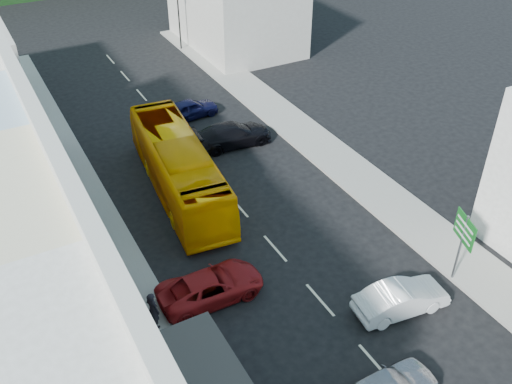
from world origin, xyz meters
The scene contains 12 objects.
ground centered at (0.00, 0.00, 0.00)m, with size 120.00×120.00×0.00m, color black.
sidewalk_left centered at (-7.50, 10.00, 0.07)m, with size 3.00×52.00×0.15m, color gray.
sidewalk_right centered at (7.50, 10.00, 0.07)m, with size 3.00×52.00×0.15m, color gray.
distant_block_right centered at (11.00, 30.00, 3.50)m, with size 8.00×12.00×7.00m, color #B7B2A8.
bus centered at (-2.22, 10.88, 1.55)m, with size 2.50×11.60×3.10m, color #FCA700.
car_white centered at (2.71, -2.16, 0.70)m, with size 1.80×4.40×1.40m, color white.
car_red centered at (-4.19, 2.48, 0.70)m, with size 1.90×4.60×1.40m, color maroon.
car_black_near centered at (2.72, 14.15, 0.70)m, with size 1.84×4.50×1.40m, color black.
car_navy_mid centered at (1.81, 18.90, 0.70)m, with size 1.80×4.40×1.40m, color black.
pedestrian_left centered at (-7.04, 1.97, 1.00)m, with size 0.60×0.40×1.70m, color black.
direction_sign centered at (6.11, -1.85, 1.86)m, with size 0.72×1.64×3.72m, color #115E1B, non-canonical shape.
traffic_signal centered at (6.14, 31.09, 2.47)m, with size 0.75×1.09×4.95m, color black, non-canonical shape.
Camera 1 is at (-11.15, -14.52, 18.59)m, focal length 40.00 mm.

